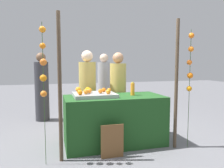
# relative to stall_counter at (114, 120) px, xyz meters

# --- Properties ---
(ground_plane) EXTENTS (24.00, 24.00, 0.00)m
(ground_plane) POSITION_rel_stall_counter_xyz_m (0.00, 0.00, -0.43)
(ground_plane) COLOR slate
(stall_counter) EXTENTS (1.74, 0.83, 0.86)m
(stall_counter) POSITION_rel_stall_counter_xyz_m (0.00, 0.00, 0.00)
(stall_counter) COLOR #1E4C1E
(stall_counter) RESTS_ON ground_plane
(orange_tray) EXTENTS (0.72, 0.61, 0.06)m
(orange_tray) POSITION_rel_stall_counter_xyz_m (-0.35, 0.04, 0.46)
(orange_tray) COLOR #9EA0A5
(orange_tray) RESTS_ON stall_counter
(orange_0) EXTENTS (0.09, 0.09, 0.09)m
(orange_0) POSITION_rel_stall_counter_xyz_m (-0.60, 0.27, 0.54)
(orange_0) COLOR orange
(orange_0) RESTS_ON orange_tray
(orange_1) EXTENTS (0.07, 0.07, 0.07)m
(orange_1) POSITION_rel_stall_counter_xyz_m (-0.07, 0.11, 0.53)
(orange_1) COLOR orange
(orange_1) RESTS_ON orange_tray
(orange_2) EXTENTS (0.08, 0.08, 0.08)m
(orange_2) POSITION_rel_stall_counter_xyz_m (-0.41, 0.17, 0.53)
(orange_2) COLOR orange
(orange_2) RESTS_ON orange_tray
(orange_3) EXTENTS (0.08, 0.08, 0.08)m
(orange_3) POSITION_rel_stall_counter_xyz_m (-0.15, -0.14, 0.53)
(orange_3) COLOR orange
(orange_3) RESTS_ON orange_tray
(orange_4) EXTENTS (0.08, 0.08, 0.08)m
(orange_4) POSITION_rel_stall_counter_xyz_m (-0.62, -0.12, 0.53)
(orange_4) COLOR orange
(orange_4) RESTS_ON orange_tray
(orange_5) EXTENTS (0.09, 0.09, 0.09)m
(orange_5) POSITION_rel_stall_counter_xyz_m (-0.43, 0.24, 0.54)
(orange_5) COLOR orange
(orange_5) RESTS_ON orange_tray
(orange_6) EXTENTS (0.09, 0.09, 0.09)m
(orange_6) POSITION_rel_stall_counter_xyz_m (-0.51, -0.06, 0.53)
(orange_6) COLOR orange
(orange_6) RESTS_ON orange_tray
(orange_7) EXTENTS (0.08, 0.08, 0.08)m
(orange_7) POSITION_rel_stall_counter_xyz_m (-0.15, 0.15, 0.53)
(orange_7) COLOR orange
(orange_7) RESTS_ON orange_tray
(orange_8) EXTENTS (0.08, 0.08, 0.08)m
(orange_8) POSITION_rel_stall_counter_xyz_m (-0.25, -0.01, 0.53)
(orange_8) COLOR orange
(orange_8) RESTS_ON orange_tray
(orange_9) EXTENTS (0.08, 0.08, 0.08)m
(orange_9) POSITION_rel_stall_counter_xyz_m (-0.45, 0.04, 0.53)
(orange_9) COLOR orange
(orange_9) RESTS_ON orange_tray
(juice_bottle) EXTENTS (0.07, 0.07, 0.24)m
(juice_bottle) POSITION_rel_stall_counter_xyz_m (0.34, 0.00, 0.54)
(juice_bottle) COLOR orange
(juice_bottle) RESTS_ON stall_counter
(chalkboard_sign) EXTENTS (0.35, 0.03, 0.53)m
(chalkboard_sign) POSITION_rel_stall_counter_xyz_m (-0.20, -0.56, -0.18)
(chalkboard_sign) COLOR brown
(chalkboard_sign) RESTS_ON ground_plane
(vendor_left) EXTENTS (0.34, 0.34, 1.69)m
(vendor_left) POSITION_rel_stall_counter_xyz_m (-0.37, 0.67, 0.36)
(vendor_left) COLOR tan
(vendor_left) RESTS_ON ground_plane
(vendor_right) EXTENTS (0.33, 0.33, 1.66)m
(vendor_right) POSITION_rel_stall_counter_xyz_m (0.26, 0.62, 0.34)
(vendor_right) COLOR tan
(vendor_right) RESTS_ON ground_plane
(crowd_person_0) EXTENTS (0.30, 0.30, 1.48)m
(crowd_person_0) POSITION_rel_stall_counter_xyz_m (-0.26, 1.40, 0.26)
(crowd_person_0) COLOR tan
(crowd_person_0) RESTS_ON ground_plane
(crowd_person_1) EXTENTS (0.34, 0.34, 1.70)m
(crowd_person_1) POSITION_rel_stall_counter_xyz_m (-1.30, 2.02, 0.36)
(crowd_person_1) COLOR #333338
(crowd_person_1) RESTS_ON ground_plane
(crowd_person_2) EXTENTS (0.34, 0.34, 1.69)m
(crowd_person_2) POSITION_rel_stall_counter_xyz_m (0.29, 1.95, 0.36)
(crowd_person_2) COLOR #99999E
(crowd_person_2) RESTS_ON ground_plane
(canopy_post_left) EXTENTS (0.06, 0.06, 2.16)m
(canopy_post_left) POSITION_rel_stall_counter_xyz_m (-0.95, -0.45, 0.65)
(canopy_post_left) COLOR #473828
(canopy_post_left) RESTS_ON ground_plane
(canopy_post_right) EXTENTS (0.06, 0.06, 2.16)m
(canopy_post_right) POSITION_rel_stall_counter_xyz_m (0.95, -0.45, 0.65)
(canopy_post_right) COLOR #473828
(canopy_post_right) RESTS_ON ground_plane
(garland_strand_left) EXTENTS (0.10, 0.11, 1.99)m
(garland_strand_left) POSITION_rel_stall_counter_xyz_m (-1.17, -0.51, 0.99)
(garland_strand_left) COLOR #2D4C23
(garland_strand_left) RESTS_ON ground_plane
(garland_strand_right) EXTENTS (0.11, 0.10, 1.99)m
(garland_strand_right) POSITION_rel_stall_counter_xyz_m (1.17, -0.51, 1.00)
(garland_strand_right) COLOR #2D4C23
(garland_strand_right) RESTS_ON ground_plane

